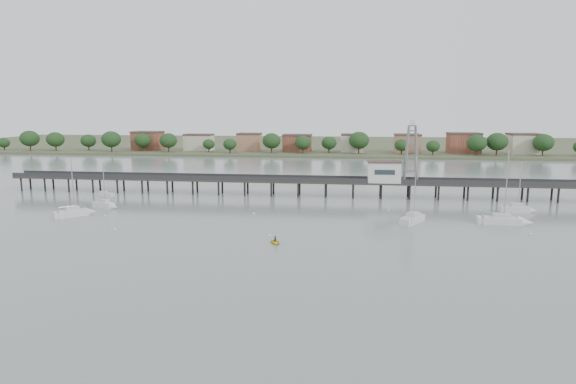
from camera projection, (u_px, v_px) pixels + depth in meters
The scene contains 14 objects.
ground_plane at pixel (230, 270), 66.41m from camera, with size 500.00×500.00×0.00m, color slate.
pier at pixel (286, 181), 124.47m from camera, with size 150.00×5.00×5.50m.
pier_building at pixel (384, 172), 120.92m from camera, with size 8.40×5.40×5.30m.
lattice_tower at pixel (411, 154), 119.38m from camera, with size 3.20×3.20×15.50m.
sailboat_b at pixel (107, 205), 108.64m from camera, with size 6.70×3.83×10.81m.
sailboat_c at pixel (416, 218), 95.81m from camera, with size 6.49×8.45×13.88m.
sailboat_a at pixel (79, 213), 100.99m from camera, with size 7.13×6.96×12.80m.
sailboat_d at pixel (510, 221), 93.25m from camera, with size 9.55×3.46×15.37m.
sailboat_e at pixel (521, 209), 104.17m from camera, with size 7.03×2.29×11.62m.
white_tender at pixel (106, 195), 123.47m from camera, with size 4.33×2.75×1.56m.
yellow_dinghy at pixel (275, 243), 79.94m from camera, with size 1.96×0.57×2.74m, color yellow.
dinghy_occupant at pixel (275, 243), 79.94m from camera, with size 0.40×1.11×0.27m, color black.
mooring_buoys at pixel (275, 222), 94.92m from camera, with size 83.38×25.80×0.39m.
far_shore at pixel (323, 144), 300.57m from camera, with size 500.00×170.00×10.40m.
Camera 1 is at (15.95, -62.16, 21.80)m, focal length 30.00 mm.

